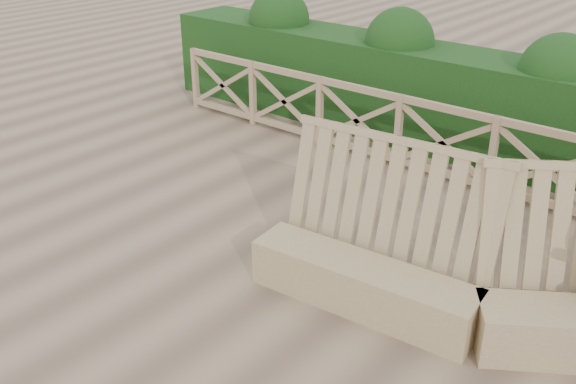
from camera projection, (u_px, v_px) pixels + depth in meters
The scene contains 4 objects.
ground at pixel (278, 288), 6.67m from camera, with size 60.00×60.00×0.00m, color brown.
bench at pixel (482, 289), 5.94m from camera, with size 4.38×2.18×1.62m.
guardrail at pixel (443, 143), 8.84m from camera, with size 10.10×0.09×1.10m.
hedge at pixel (482, 108), 9.58m from camera, with size 12.00×1.20×1.50m, color black.
Camera 1 is at (3.65, -4.19, 3.83)m, focal length 40.00 mm.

